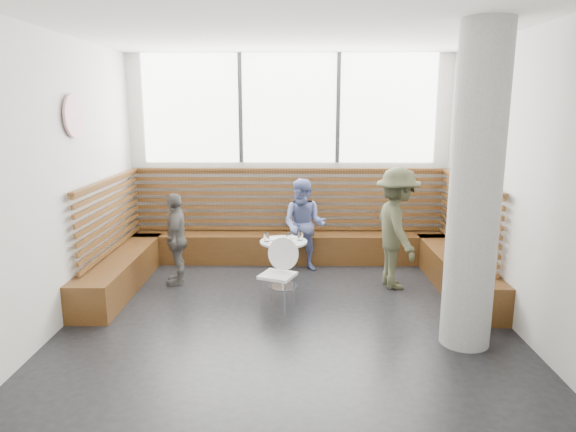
{
  "coord_description": "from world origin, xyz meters",
  "views": [
    {
      "loc": [
        0.08,
        -5.57,
        2.41
      ],
      "look_at": [
        0.0,
        1.0,
        1.0
      ],
      "focal_mm": 32.0,
      "sensor_mm": 36.0,
      "label": 1
    }
  ],
  "objects_px": {
    "cafe_table": "(284,254)",
    "child_left": "(176,239)",
    "adult_man": "(397,228)",
    "child_back": "(304,225)",
    "concrete_column": "(475,191)",
    "cafe_chair": "(278,268)"
  },
  "relations": [
    {
      "from": "cafe_table",
      "to": "child_left",
      "type": "height_order",
      "value": "child_left"
    },
    {
      "from": "concrete_column",
      "to": "cafe_table",
      "type": "relative_size",
      "value": 4.92
    },
    {
      "from": "cafe_table",
      "to": "child_left",
      "type": "bearing_deg",
      "value": 173.78
    },
    {
      "from": "cafe_chair",
      "to": "child_left",
      "type": "bearing_deg",
      "value": 172.85
    },
    {
      "from": "cafe_chair",
      "to": "child_back",
      "type": "distance_m",
      "value": 1.49
    },
    {
      "from": "child_left",
      "to": "cafe_table",
      "type": "bearing_deg",
      "value": 77.3
    },
    {
      "from": "concrete_column",
      "to": "cafe_table",
      "type": "height_order",
      "value": "concrete_column"
    },
    {
      "from": "concrete_column",
      "to": "child_back",
      "type": "distance_m",
      "value": 3.05
    },
    {
      "from": "cafe_table",
      "to": "cafe_chair",
      "type": "bearing_deg",
      "value": -94.85
    },
    {
      "from": "concrete_column",
      "to": "adult_man",
      "type": "xyz_separation_m",
      "value": [
        -0.4,
        1.69,
        -0.79
      ]
    },
    {
      "from": "adult_man",
      "to": "child_back",
      "type": "relative_size",
      "value": 1.19
    },
    {
      "from": "child_left",
      "to": "adult_man",
      "type": "bearing_deg",
      "value": 81.37
    },
    {
      "from": "adult_man",
      "to": "concrete_column",
      "type": "bearing_deg",
      "value": -174.42
    },
    {
      "from": "concrete_column",
      "to": "child_back",
      "type": "bearing_deg",
      "value": 123.84
    },
    {
      "from": "adult_man",
      "to": "child_back",
      "type": "xyz_separation_m",
      "value": [
        -1.22,
        0.73,
        -0.13
      ]
    },
    {
      "from": "cafe_table",
      "to": "child_left",
      "type": "distance_m",
      "value": 1.49
    },
    {
      "from": "child_back",
      "to": "adult_man",
      "type": "bearing_deg",
      "value": -15.79
    },
    {
      "from": "cafe_chair",
      "to": "adult_man",
      "type": "bearing_deg",
      "value": 47.47
    },
    {
      "from": "concrete_column",
      "to": "adult_man",
      "type": "bearing_deg",
      "value": 103.3
    },
    {
      "from": "child_back",
      "to": "cafe_chair",
      "type": "bearing_deg",
      "value": -88.58
    },
    {
      "from": "adult_man",
      "to": "child_back",
      "type": "distance_m",
      "value": 1.43
    },
    {
      "from": "concrete_column",
      "to": "child_left",
      "type": "distance_m",
      "value": 3.95
    }
  ]
}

